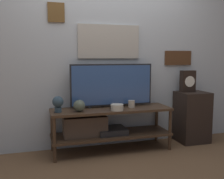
# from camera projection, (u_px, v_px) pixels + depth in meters

# --- Properties ---
(ground_plane) EXTENTS (12.00, 12.00, 0.00)m
(ground_plane) POSITION_uv_depth(u_px,v_px,m) (118.00, 158.00, 3.08)
(ground_plane) COLOR brown
(wall_back) EXTENTS (6.40, 0.08, 2.70)m
(wall_back) POSITION_uv_depth(u_px,v_px,m) (106.00, 44.00, 3.43)
(wall_back) COLOR #B2BCC6
(wall_back) RESTS_ON ground_plane
(media_console) EXTENTS (1.50, 0.44, 0.54)m
(media_console) POSITION_uv_depth(u_px,v_px,m) (102.00, 125.00, 3.26)
(media_console) COLOR #422D1E
(media_console) RESTS_ON ground_plane
(television) EXTENTS (1.07, 0.05, 0.55)m
(television) POSITION_uv_depth(u_px,v_px,m) (112.00, 85.00, 3.33)
(television) COLOR black
(television) RESTS_ON media_console
(vase_wide_bowl) EXTENTS (0.15, 0.15, 0.08)m
(vase_wide_bowl) POSITION_uv_depth(u_px,v_px,m) (117.00, 107.00, 3.14)
(vase_wide_bowl) COLOR beige
(vase_wide_bowl) RESTS_ON media_console
(vase_round_glass) EXTENTS (0.14, 0.14, 0.14)m
(vase_round_glass) POSITION_uv_depth(u_px,v_px,m) (79.00, 106.00, 3.07)
(vase_round_glass) COLOR #4C5647
(vase_round_glass) RESTS_ON media_console
(candle_jar) EXTENTS (0.09, 0.09, 0.09)m
(candle_jar) POSITION_uv_depth(u_px,v_px,m) (131.00, 104.00, 3.32)
(candle_jar) COLOR #C1B29E
(candle_jar) RESTS_ON media_console
(decorative_bust) EXTENTS (0.13, 0.13, 0.19)m
(decorative_bust) POSITION_uv_depth(u_px,v_px,m) (58.00, 103.00, 3.03)
(decorative_bust) COLOR #2D4251
(decorative_bust) RESTS_ON media_console
(side_table) EXTENTS (0.41, 0.37, 0.70)m
(side_table) POSITION_uv_depth(u_px,v_px,m) (192.00, 117.00, 3.66)
(side_table) COLOR black
(side_table) RESTS_ON ground_plane
(mantel_clock) EXTENTS (0.20, 0.11, 0.30)m
(mantel_clock) POSITION_uv_depth(u_px,v_px,m) (188.00, 81.00, 3.63)
(mantel_clock) COLOR black
(mantel_clock) RESTS_ON side_table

